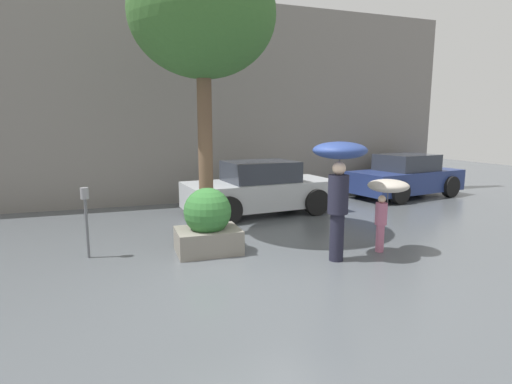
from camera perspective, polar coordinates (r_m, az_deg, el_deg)
The scene contains 9 objects.
ground_plane at distance 6.40m, azimuth -0.98°, elevation -11.91°, with size 40.00×40.00×0.00m, color #51565B.
building_facade at distance 12.32m, azimuth -10.57°, elevation 12.43°, with size 18.00×0.30×6.00m.
planter_box at distance 7.43m, azimuth -6.91°, elevation -4.44°, with size 1.16×0.87×1.21m.
person_adult at distance 6.99m, azimuth 11.79°, elevation 3.01°, with size 0.93×0.93×2.06m.
person_child at distance 7.65m, azimuth 18.17°, elevation -0.19°, with size 0.74×0.74×1.37m.
parked_car_near at distance 10.65m, azimuth 0.61°, elevation 0.38°, with size 4.14×2.18×1.40m.
parked_car_far at distance 14.10m, azimuth 20.59°, elevation 2.01°, with size 4.12×2.41×1.40m.
street_tree at distance 8.75m, azimuth -7.64°, elevation 23.61°, with size 2.94×2.94×5.77m.
parking_meter at distance 7.60m, azimuth -23.18°, elevation -2.08°, with size 0.14×0.14×1.27m.
Camera 1 is at (-1.82, -5.67, 2.33)m, focal length 28.00 mm.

